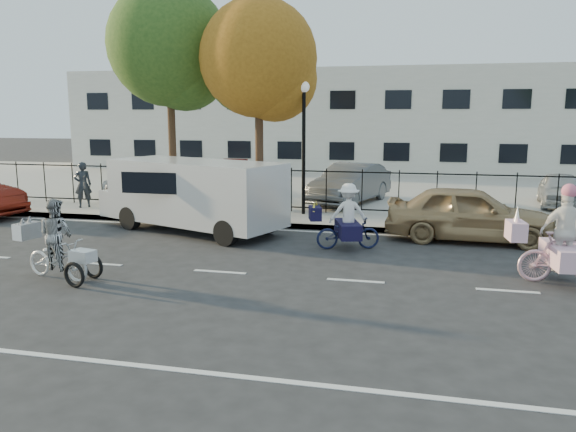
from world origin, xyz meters
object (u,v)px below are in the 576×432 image
(lot_car_d, at_px, (561,189))
(lamppost, at_px, (304,124))
(zebra_trike, at_px, (57,248))
(lot_car_a, at_px, (140,178))
(pedestrian, at_px, (83,185))
(bull_bike, at_px, (347,223))
(gold_sedan, at_px, (469,213))
(white_van, at_px, (192,193))
(unicorn_bike, at_px, (562,247))
(lot_car_b, at_px, (172,177))
(lot_car_c, at_px, (350,183))

(lot_car_d, bearing_deg, lamppost, -149.34)
(zebra_trike, distance_m, lot_car_a, 11.56)
(zebra_trike, xyz_separation_m, pedestrian, (-4.28, 7.59, 0.30))
(zebra_trike, relative_size, bull_bike, 1.06)
(gold_sedan, xyz_separation_m, lot_car_d, (3.65, 6.01, -0.01))
(lamppost, distance_m, pedestrian, 8.23)
(bull_bike, distance_m, white_van, 4.88)
(bull_bike, xyz_separation_m, lot_car_a, (-9.42, 6.87, 0.17))
(pedestrian, height_order, lot_car_d, pedestrian)
(unicorn_bike, bearing_deg, pedestrian, 63.98)
(lamppost, bearing_deg, lot_car_a, 158.97)
(lot_car_b, bearing_deg, gold_sedan, -21.45)
(lamppost, bearing_deg, gold_sedan, -24.27)
(unicorn_bike, xyz_separation_m, gold_sedan, (-1.53, 3.66, -0.00))
(unicorn_bike, bearing_deg, lot_car_a, 52.65)
(unicorn_bike, xyz_separation_m, white_van, (-9.39, 3.11, 0.39))
(lot_car_b, xyz_separation_m, lot_car_d, (15.43, -0.64, 0.01))
(bull_bike, relative_size, lot_car_c, 0.43)
(bull_bike, height_order, pedestrian, pedestrian)
(bull_bike, relative_size, pedestrian, 1.16)
(lamppost, distance_m, lot_car_b, 8.32)
(bull_bike, bearing_deg, lot_car_b, 28.96)
(lot_car_b, height_order, lot_car_d, lot_car_d)
(bull_bike, xyz_separation_m, gold_sedan, (3.14, 1.70, 0.08))
(unicorn_bike, bearing_deg, lot_car_b, 46.97)
(bull_bike, relative_size, lot_car_b, 0.44)
(zebra_trike, xyz_separation_m, lot_car_d, (12.40, 11.75, 0.09))
(lot_car_a, xyz_separation_m, lot_car_b, (0.77, 1.48, -0.10))
(zebra_trike, distance_m, lot_car_c, 11.81)
(unicorn_bike, xyz_separation_m, lot_car_b, (-13.31, 10.32, -0.02))
(pedestrian, bearing_deg, zebra_trike, 80.02)
(lot_car_d, bearing_deg, bull_bike, -123.66)
(lot_car_b, bearing_deg, unicorn_bike, -29.78)
(bull_bike, bearing_deg, lamppost, 9.04)
(pedestrian, distance_m, lot_car_c, 9.70)
(bull_bike, height_order, gold_sedan, bull_bike)
(white_van, xyz_separation_m, lot_car_b, (-3.92, 7.21, -0.41))
(bull_bike, xyz_separation_m, lot_car_d, (6.79, 7.71, 0.07))
(lot_car_b, bearing_deg, lot_car_d, 5.60)
(gold_sedan, height_order, pedestrian, pedestrian)
(white_van, bearing_deg, pedestrian, 176.14)
(zebra_trike, bearing_deg, white_van, 2.89)
(lot_car_c, bearing_deg, white_van, -108.09)
(lot_car_a, bearing_deg, lot_car_b, 49.07)
(pedestrian, relative_size, lot_car_a, 0.34)
(white_van, relative_size, lot_car_b, 1.49)
(lot_car_d, bearing_deg, lot_car_c, -164.73)
(zebra_trike, xyz_separation_m, bull_bike, (5.61, 4.04, 0.02))
(pedestrian, bearing_deg, white_van, 115.61)
(unicorn_bike, xyz_separation_m, lot_car_d, (2.12, 9.67, -0.01))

